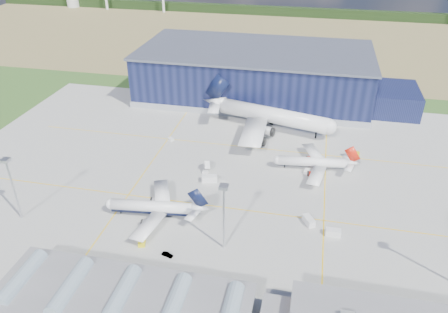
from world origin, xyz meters
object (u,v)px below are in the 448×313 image
airstair (207,167)px  gse_cart_a (307,171)px  hangar (260,76)px  gse_cart_b (171,139)px  gse_van_a (209,179)px  gse_van_b (309,221)px  airliner_widebody (274,108)px  light_mast_center (224,207)px  car_b (167,255)px  car_a (228,292)px  airliner_red (313,158)px  gse_van_c (333,232)px  gse_tug_a (142,242)px  gse_tug_c (357,154)px  airliner_navy (152,201)px  light_mast_west (11,179)px

airstair → gse_cart_a: bearing=-11.9°
hangar → gse_cart_b: bearing=-117.1°
gse_van_a → gse_van_b: (38.24, -17.80, -0.07)m
airliner_widebody → gse_cart_b: airliner_widebody is taller
gse_cart_b → airstair: airstair is taller
light_mast_center → car_b: size_ratio=6.45×
car_a → airliner_red: bearing=-14.3°
car_a → gse_cart_a: bearing=-13.6°
gse_van_b → gse_van_c: 8.99m
airliner_widebody → gse_tug_a: (-30.14, -89.01, -10.19)m
airliner_widebody → light_mast_center: bearing=-78.6°
airliner_widebody → gse_van_a: bearing=-95.3°
airliner_red → airliner_widebody: (-19.57, 33.00, 5.32)m
airliner_widebody → airliner_red: bearing=-44.7°
light_mast_center → airliner_red: 58.32m
airliner_widebody → gse_van_b: (20.09, -67.71, -9.69)m
airliner_widebody → gse_tug_c: size_ratio=22.42×
gse_tug_a → airliner_red: bearing=32.7°
gse_tug_c → gse_cart_a: bearing=-131.9°
airliner_navy → light_mast_west: bearing=7.4°
gse_tug_a → airstair: (8.92, 46.94, 0.86)m
gse_van_b → gse_cart_b: bearing=113.2°
hangar → car_b: hangar is taller
airliner_red → car_a: size_ratio=8.63×
airliner_widebody → airliner_navy: bearing=-98.5°
airliner_red → gse_van_b: (0.52, -34.71, -4.36)m
gse_cart_a → gse_van_b: 31.98m
gse_cart_b → gse_van_c: bearing=-89.1°
airliner_red → gse_cart_a: bearing=54.3°
gse_van_a → car_b: bearing=163.0°
gse_tug_a → car_b: gse_tug_a is taller
gse_cart_a → airstair: bearing=-158.9°
airliner_red → gse_tug_a: (-49.72, -56.01, -4.86)m
hangar → gse_van_c: bearing=-70.3°
gse_tug_c → car_b: size_ratio=0.84×
gse_cart_b → airliner_navy: bearing=-131.6°
gse_van_a → gse_tug_c: (56.03, 32.48, -0.63)m
gse_cart_a → gse_tug_c: 27.09m
light_mast_west → airstair: size_ratio=4.68×
airliner_widebody → car_b: (-20.70, -92.46, -10.31)m
airliner_red → car_a: airliner_red is taller
gse_cart_a → hangar: bearing=123.7°
hangar → light_mast_center: hangar is taller
light_mast_center → gse_cart_b: 76.08m
gse_cart_a → gse_van_c: bearing=-62.5°
airliner_red → gse_tug_c: size_ratio=11.47×
airliner_widebody → gse_cart_a: (17.98, -35.80, -10.22)m
airliner_red → gse_cart_b: bearing=-16.9°
gse_tug_a → gse_cart_a: 71.74m
light_mast_center → hangar: bearing=93.3°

